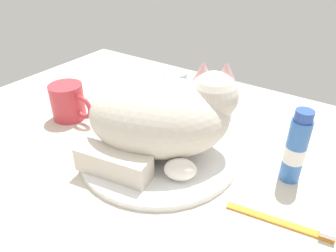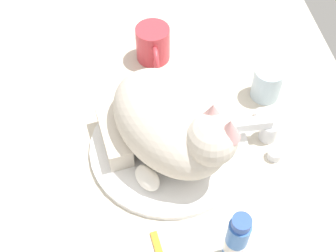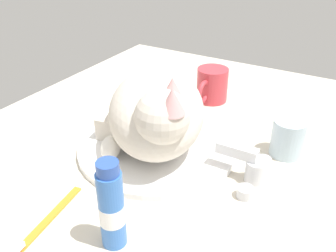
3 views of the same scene
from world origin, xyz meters
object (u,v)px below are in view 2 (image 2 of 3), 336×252
object	(u,v)px
faucet	(264,130)
rinse_cup	(267,83)
toothpaste_bottle	(236,241)
cat	(172,125)
coffee_mug	(152,45)

from	to	relation	value
faucet	rinse_cup	distance (cm)	11.58
faucet	toothpaste_bottle	size ratio (longest dim) A/B	0.91
cat	rinse_cup	distance (cm)	25.46
cat	toothpaste_bottle	distance (cm)	23.36
coffee_mug	rinse_cup	world-z (taller)	coffee_mug
coffee_mug	toothpaste_bottle	distance (cm)	49.36
cat	faucet	bearing A→B (deg)	92.99
toothpaste_bottle	cat	bearing A→B (deg)	-163.03
coffee_mug	cat	bearing A→B (deg)	1.14
rinse_cup	toothpaste_bottle	bearing A→B (deg)	-23.82
faucet	coffee_mug	world-z (taller)	coffee_mug
faucet	cat	bearing A→B (deg)	-87.01
toothpaste_bottle	faucet	bearing A→B (deg)	153.33
coffee_mug	toothpaste_bottle	xyz separation A→B (cm)	(48.76, 7.31, 2.27)
rinse_cup	faucet	bearing A→B (deg)	-17.40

